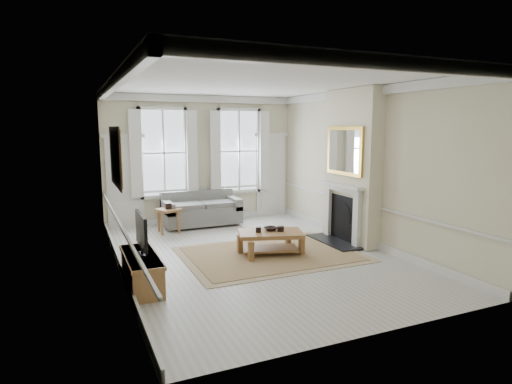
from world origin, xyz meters
name	(u,v)px	position (x,y,z in m)	size (l,w,h in m)	color
floor	(255,256)	(0.00, 0.00, 0.00)	(7.20, 7.20, 0.00)	#B7B5AD
ceiling	(255,83)	(0.00, 0.00, 3.40)	(7.20, 7.20, 0.00)	white
back_wall	(202,159)	(0.00, 3.60, 1.70)	(5.20, 5.20, 0.00)	beige
left_wall	(116,178)	(-2.60, 0.00, 1.70)	(7.20, 7.20, 0.00)	beige
right_wall	(364,167)	(2.60, 0.00, 1.70)	(7.20, 7.20, 0.00)	beige
window_left	(164,153)	(-1.05, 3.55, 1.90)	(1.26, 0.20, 2.20)	#B2BCC6
window_right	(239,151)	(1.05, 3.55, 1.90)	(1.26, 0.20, 2.20)	#B2BCC6
door_left	(125,184)	(-2.05, 3.56, 1.15)	(0.90, 0.08, 2.30)	silver
door_right	(271,176)	(2.05, 3.56, 1.15)	(0.90, 0.08, 2.30)	silver
painting	(115,157)	(-2.56, 0.30, 2.05)	(0.05, 1.66, 1.06)	#AA721D
chimney_breast	(352,167)	(2.43, 0.20, 1.70)	(0.35, 1.70, 3.38)	beige
hearth	(333,242)	(2.00, 0.20, 0.03)	(0.55, 1.50, 0.05)	black
fireplace	(342,210)	(2.20, 0.20, 0.73)	(0.21, 1.45, 1.33)	silver
mirror	(344,151)	(2.21, 0.20, 2.05)	(0.06, 1.26, 1.06)	gold
sofa	(201,211)	(-0.21, 3.11, 0.37)	(1.98, 0.96, 0.89)	slate
side_table	(168,213)	(-1.17, 2.64, 0.48)	(0.65, 0.65, 0.60)	brown
rug	(271,254)	(0.33, -0.02, 0.01)	(3.50, 2.60, 0.02)	#9B7850
coffee_table	(271,236)	(0.33, -0.02, 0.40)	(1.44, 1.09, 0.48)	brown
ceramic_pot_a	(258,230)	(0.08, 0.03, 0.53)	(0.11, 0.11, 0.11)	black
ceramic_pot_b	(281,229)	(0.53, -0.07, 0.53)	(0.14, 0.14, 0.10)	black
bowl	(271,229)	(0.38, 0.08, 0.51)	(0.27, 0.27, 0.07)	black
tv_stand	(142,271)	(-2.34, -0.77, 0.26)	(0.47, 1.47, 0.53)	brown
tv	(141,231)	(-2.32, -0.77, 0.92)	(0.08, 0.90, 0.68)	black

